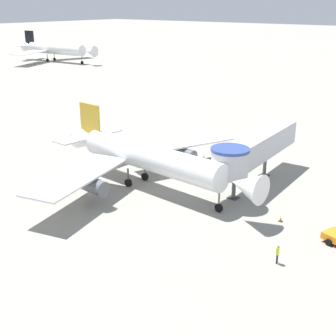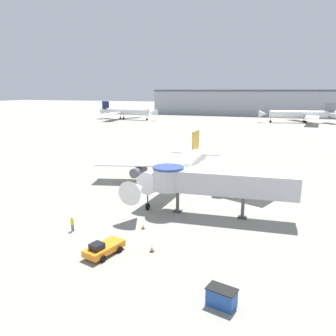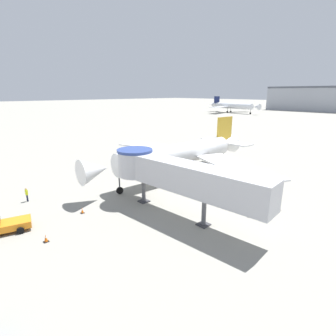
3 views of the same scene
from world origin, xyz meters
name	(u,v)px [view 3 (image 3 of 3)]	position (x,y,z in m)	size (l,w,h in m)	color
ground_plane	(176,179)	(0.00, 0.00, 0.00)	(800.00, 800.00, 0.00)	gray
main_airplane	(181,154)	(-0.04, 1.08, 3.60)	(31.06, 27.74, 8.43)	white
jet_bridge	(173,173)	(7.81, -8.29, 4.41)	(18.32, 4.60, 6.09)	#B7B7BC
pushback_tug_orange	(4,225)	(0.06, -22.23, 0.68)	(2.90, 4.51, 1.52)	orange
traffic_cone_starboard_wing	(256,197)	(12.19, 1.38, 0.35)	(0.44, 0.44, 0.73)	black
traffic_cone_apron_front	(46,238)	(4.33, -20.09, 0.33)	(0.42, 0.42, 0.69)	black
traffic_cone_near_nose	(82,211)	(1.25, -15.28, 0.30)	(0.38, 0.38, 0.63)	black
ground_crew_marshaller	(27,194)	(-6.15, -18.52, 0.97)	(0.35, 0.24, 1.68)	#1E2338
background_jet_navy_tail	(232,106)	(-67.11, 116.74, 4.30)	(36.09, 34.52, 9.75)	silver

